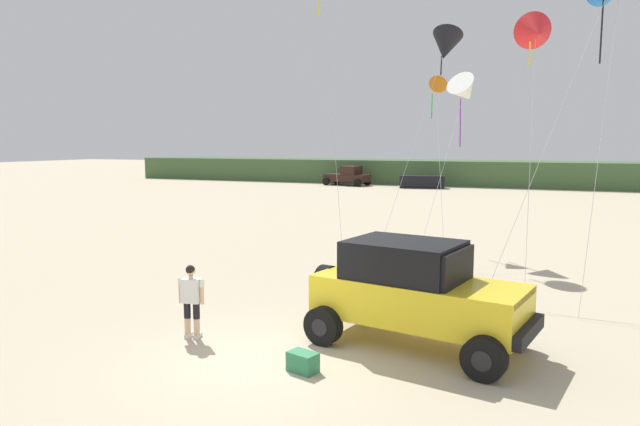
% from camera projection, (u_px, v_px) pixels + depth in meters
% --- Properties ---
extents(ground_plane, '(220.00, 220.00, 0.00)m').
position_uv_depth(ground_plane, '(258.00, 361.00, 11.52)').
color(ground_plane, '#C1B293').
extents(dune_ridge, '(90.00, 6.88, 2.51)m').
position_uv_depth(dune_ridge, '(533.00, 174.00, 57.41)').
color(dune_ridge, '#426038').
rests_on(dune_ridge, ground_plane).
extents(jeep, '(5.01, 3.13, 2.26)m').
position_uv_depth(jeep, '(416.00, 291.00, 12.26)').
color(jeep, yellow).
rests_on(jeep, ground_plane).
extents(person_watching, '(0.62, 0.36, 1.67)m').
position_uv_depth(person_watching, '(191.00, 297.00, 12.76)').
color(person_watching, '#DBB28E').
rests_on(person_watching, ground_plane).
extents(cooler_box, '(0.64, 0.51, 0.38)m').
position_uv_depth(cooler_box, '(303.00, 362.00, 10.96)').
color(cooler_box, '#2D7F51').
rests_on(cooler_box, ground_plane).
extents(distant_pickup, '(4.88, 3.16, 1.98)m').
position_uv_depth(distant_pickup, '(348.00, 176.00, 58.98)').
color(distant_pickup, black).
rests_on(distant_pickup, ground_plane).
extents(distant_sedan, '(4.41, 2.34, 1.20)m').
position_uv_depth(distant_sedan, '(422.00, 182.00, 55.49)').
color(distant_sedan, black).
rests_on(distant_sedan, ground_plane).
extents(kite_purple_stunt, '(2.74, 3.12, 8.87)m').
position_uv_depth(kite_purple_stunt, '(446.00, 46.00, 22.22)').
color(kite_purple_stunt, black).
rests_on(kite_purple_stunt, ground_plane).
extents(kite_green_box, '(1.52, 6.66, 7.24)m').
position_uv_depth(kite_green_box, '(465.00, 91.00, 23.01)').
color(kite_green_box, white).
rests_on(kite_green_box, ground_plane).
extents(kite_blue_swept, '(2.07, 5.99, 7.17)m').
position_uv_depth(kite_blue_swept, '(436.00, 88.00, 24.21)').
color(kite_blue_swept, orange).
rests_on(kite_blue_swept, ground_plane).
extents(kite_black_sled, '(1.62, 4.83, 8.52)m').
position_uv_depth(kite_black_sled, '(536.00, 33.00, 17.74)').
color(kite_black_sled, red).
rests_on(kite_black_sled, ground_plane).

